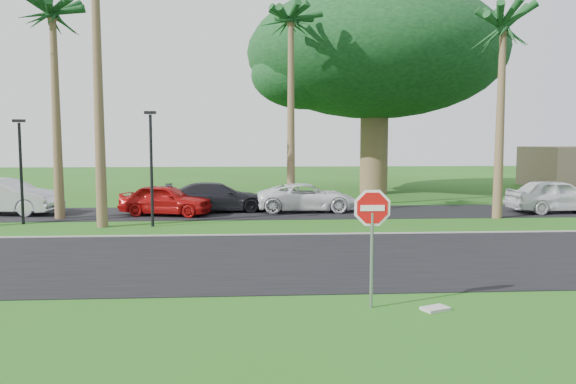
# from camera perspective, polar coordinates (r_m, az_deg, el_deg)

# --- Properties ---
(ground) EXTENTS (120.00, 120.00, 0.00)m
(ground) POSITION_cam_1_polar(r_m,az_deg,el_deg) (14.85, 4.07, -8.30)
(ground) COLOR #224A12
(ground) RESTS_ON ground
(road) EXTENTS (120.00, 8.00, 0.02)m
(road) POSITION_cam_1_polar(r_m,az_deg,el_deg) (16.79, 3.14, -6.68)
(road) COLOR black
(road) RESTS_ON ground
(parking_strip) EXTENTS (120.00, 5.00, 0.02)m
(parking_strip) POSITION_cam_1_polar(r_m,az_deg,el_deg) (27.10, 0.52, -2.08)
(parking_strip) COLOR black
(parking_strip) RESTS_ON ground
(curb) EXTENTS (120.00, 0.12, 0.06)m
(curb) POSITION_cam_1_polar(r_m,az_deg,el_deg) (20.74, 1.82, -4.31)
(curb) COLOR gray
(curb) RESTS_ON ground
(stop_sign_near) EXTENTS (1.05, 0.07, 2.62)m
(stop_sign_near) POSITION_cam_1_polar(r_m,az_deg,el_deg) (11.69, 8.53, -3.19)
(stop_sign_near) COLOR gray
(stop_sign_near) RESTS_ON ground
(palm_left_mid) EXTENTS (5.00, 5.00, 10.00)m
(palm_left_mid) POSITION_cam_1_polar(r_m,az_deg,el_deg) (27.21, -22.80, 15.88)
(palm_left_mid) COLOR brown
(palm_left_mid) RESTS_ON ground
(palm_center) EXTENTS (5.00, 5.00, 10.50)m
(palm_center) POSITION_cam_1_polar(r_m,az_deg,el_deg) (28.93, 0.31, 16.60)
(palm_center) COLOR brown
(palm_center) RESTS_ON ground
(palm_right_near) EXTENTS (5.00, 5.00, 9.50)m
(palm_right_near) POSITION_cam_1_polar(r_m,az_deg,el_deg) (27.07, 21.03, 14.95)
(palm_right_near) COLOR brown
(palm_right_near) RESTS_ON ground
(canopy_tree) EXTENTS (16.50, 16.50, 13.12)m
(canopy_tree) POSITION_cam_1_polar(r_m,az_deg,el_deg) (37.57, 8.86, 13.58)
(canopy_tree) COLOR brown
(canopy_tree) RESTS_ON ground
(streetlight_left) EXTENTS (0.45, 0.25, 4.34)m
(streetlight_left) POSITION_cam_1_polar(r_m,az_deg,el_deg) (25.66, -25.51, 2.56)
(streetlight_left) COLOR black
(streetlight_left) RESTS_ON ground
(streetlight_right) EXTENTS (0.45, 0.25, 4.64)m
(streetlight_right) POSITION_cam_1_polar(r_m,az_deg,el_deg) (23.17, -13.72, 3.07)
(streetlight_right) COLOR black
(streetlight_right) RESTS_ON ground
(car_silver) EXTENTS (5.27, 2.54, 1.66)m
(car_silver) POSITION_cam_1_polar(r_m,az_deg,el_deg) (29.42, -26.79, -0.46)
(car_silver) COLOR silver
(car_silver) RESTS_ON ground
(car_red) EXTENTS (4.52, 2.65, 1.44)m
(car_red) POSITION_cam_1_polar(r_m,az_deg,el_deg) (26.57, -12.29, -0.81)
(car_red) COLOR #A70D0E
(car_red) RESTS_ON ground
(car_dark) EXTENTS (5.14, 2.72, 1.42)m
(car_dark) POSITION_cam_1_polar(r_m,az_deg,el_deg) (27.48, -7.23, -0.56)
(car_dark) COLOR black
(car_dark) RESTS_ON ground
(car_minivan) EXTENTS (4.92, 2.28, 1.36)m
(car_minivan) POSITION_cam_1_polar(r_m,az_deg,el_deg) (27.41, 1.98, -0.59)
(car_minivan) COLOR white
(car_minivan) RESTS_ON ground
(car_pickup) EXTENTS (4.82, 2.23, 1.60)m
(car_pickup) POSITION_cam_1_polar(r_m,az_deg,el_deg) (29.94, 25.60, -0.38)
(car_pickup) COLOR silver
(car_pickup) RESTS_ON ground
(utility_slab) EXTENTS (0.64, 0.54, 0.06)m
(utility_slab) POSITION_cam_1_polar(r_m,az_deg,el_deg) (12.18, 14.74, -11.38)
(utility_slab) COLOR #9D9E96
(utility_slab) RESTS_ON ground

